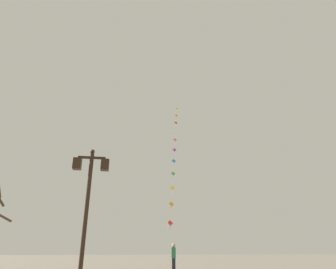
% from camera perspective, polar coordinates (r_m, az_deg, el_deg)
% --- Properties ---
extents(twin_lantern_lamp_post, '(1.24, 0.28, 4.72)m').
position_cam_1_polar(twin_lantern_lamp_post, '(10.45, -15.47, -10.44)').
color(twin_lantern_lamp_post, black).
rests_on(twin_lantern_lamp_post, ground_plane).
extents(kite_train, '(3.39, 13.29, 18.27)m').
position_cam_1_polar(kite_train, '(27.62, 1.19, -4.49)').
color(kite_train, brown).
rests_on(kite_train, ground_plane).
extents(kite_flyer, '(0.31, 0.62, 1.71)m').
position_cam_1_polar(kite_flyer, '(18.28, 1.14, -23.28)').
color(kite_flyer, '#1E1E2D').
rests_on(kite_flyer, ground_plane).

